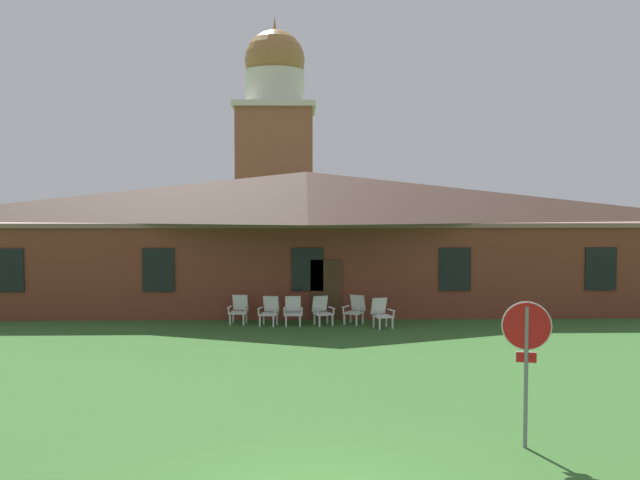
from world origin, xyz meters
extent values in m
cube|color=brown|center=(0.00, 20.32, 1.60)|extent=(25.71, 10.00, 3.20)
cube|color=#835E55|center=(0.00, 20.32, 3.28)|extent=(26.22, 10.20, 0.16)
pyramid|color=black|center=(0.00, 20.32, 4.37)|extent=(26.74, 10.40, 2.02)
cube|color=black|center=(-10.28, 15.29, 1.76)|extent=(1.10, 0.06, 1.50)
cube|color=black|center=(-5.14, 15.29, 1.76)|extent=(1.10, 0.06, 1.50)
cube|color=black|center=(0.00, 15.29, 1.76)|extent=(1.10, 0.06, 1.50)
cube|color=black|center=(5.14, 15.29, 1.76)|extent=(1.10, 0.06, 1.50)
cube|color=black|center=(10.28, 15.29, 1.76)|extent=(1.10, 0.06, 1.50)
cube|color=#422819|center=(0.65, 15.29, 1.05)|extent=(1.10, 0.06, 2.10)
cube|color=#93563D|center=(-1.92, 37.01, 5.03)|extent=(4.80, 4.80, 10.07)
cube|color=silver|center=(-1.92, 37.01, 10.25)|extent=(5.18, 5.18, 0.36)
cylinder|color=silver|center=(-1.92, 37.01, 11.53)|extent=(3.80, 3.80, 2.20)
sphere|color=#9E6B38|center=(-1.92, 37.01, 13.31)|extent=(3.88, 3.88, 3.88)
cone|color=#9E6B38|center=(-1.92, 37.01, 15.65)|extent=(0.24, 0.24, 1.00)
cylinder|color=slate|center=(3.48, 2.25, 1.17)|extent=(0.07, 0.07, 2.34)
cylinder|color=white|center=(3.48, 2.26, 2.02)|extent=(0.78, 0.22, 0.81)
cylinder|color=#B71414|center=(3.48, 2.24, 2.02)|extent=(0.74, 0.21, 0.76)
cube|color=#B71414|center=(3.48, 2.25, 1.50)|extent=(0.32, 0.10, 0.16)
cube|color=white|center=(3.48, 2.26, 1.50)|extent=(0.33, 0.10, 0.18)
cube|color=silver|center=(-2.13, 14.24, 0.18)|extent=(0.06, 0.06, 0.36)
cube|color=silver|center=(-2.59, 14.30, 0.18)|extent=(0.06, 0.06, 0.36)
cube|color=silver|center=(-2.07, 14.67, 0.18)|extent=(0.06, 0.06, 0.36)
cube|color=silver|center=(-2.53, 14.74, 0.18)|extent=(0.06, 0.06, 0.36)
cube|color=silver|center=(-2.33, 14.49, 0.39)|extent=(0.61, 0.59, 0.05)
cube|color=silver|center=(-2.29, 14.80, 0.69)|extent=(0.54, 0.26, 0.54)
cube|color=silver|center=(-2.05, 14.43, 0.58)|extent=(0.13, 0.47, 0.03)
cube|color=silver|center=(-2.07, 14.27, 0.47)|extent=(0.05, 0.05, 0.22)
cube|color=silver|center=(-2.62, 14.51, 0.58)|extent=(0.13, 0.47, 0.03)
cube|color=silver|center=(-2.64, 14.35, 0.47)|extent=(0.05, 0.05, 0.22)
cube|color=silver|center=(-1.13, 13.85, 0.18)|extent=(0.06, 0.06, 0.36)
cube|color=silver|center=(-1.57, 13.96, 0.18)|extent=(0.06, 0.06, 0.36)
cube|color=silver|center=(-1.02, 14.28, 0.18)|extent=(0.06, 0.06, 0.36)
cube|color=silver|center=(-1.47, 14.39, 0.18)|extent=(0.06, 0.06, 0.36)
cube|color=silver|center=(-1.30, 14.12, 0.39)|extent=(0.65, 0.63, 0.05)
cube|color=silver|center=(-1.23, 14.42, 0.69)|extent=(0.54, 0.30, 0.54)
cube|color=silver|center=(-1.02, 14.03, 0.58)|extent=(0.17, 0.47, 0.03)
cube|color=silver|center=(-1.06, 13.88, 0.47)|extent=(0.05, 0.05, 0.22)
cube|color=silver|center=(-1.59, 14.17, 0.58)|extent=(0.17, 0.47, 0.03)
cube|color=silver|center=(-1.62, 14.01, 0.47)|extent=(0.05, 0.05, 0.22)
cube|color=white|center=(-0.26, 13.88, 0.18)|extent=(0.05, 0.05, 0.36)
cube|color=white|center=(-0.72, 13.87, 0.18)|extent=(0.05, 0.05, 0.36)
cube|color=white|center=(-0.26, 14.32, 0.18)|extent=(0.05, 0.05, 0.36)
cube|color=white|center=(-0.72, 14.32, 0.18)|extent=(0.05, 0.05, 0.36)
cube|color=white|center=(-0.49, 14.10, 0.39)|extent=(0.55, 0.53, 0.05)
cube|color=white|center=(-0.50, 14.41, 0.69)|extent=(0.52, 0.20, 0.54)
cube|color=white|center=(-0.20, 14.08, 0.58)|extent=(0.07, 0.47, 0.03)
cube|color=white|center=(-0.20, 13.92, 0.47)|extent=(0.04, 0.04, 0.22)
cube|color=white|center=(-0.78, 14.07, 0.58)|extent=(0.07, 0.47, 0.03)
cube|color=white|center=(-0.78, 13.91, 0.47)|extent=(0.04, 0.04, 0.22)
cube|color=silver|center=(0.81, 14.02, 0.18)|extent=(0.06, 0.06, 0.36)
cube|color=silver|center=(0.38, 13.86, 0.18)|extent=(0.06, 0.06, 0.36)
cube|color=silver|center=(0.65, 14.43, 0.18)|extent=(0.06, 0.06, 0.36)
cube|color=silver|center=(0.22, 14.27, 0.18)|extent=(0.06, 0.06, 0.36)
cube|color=silver|center=(0.52, 14.15, 0.39)|extent=(0.69, 0.68, 0.05)
cube|color=silver|center=(0.41, 14.44, 0.69)|extent=(0.55, 0.36, 0.54)
cube|color=silver|center=(0.80, 14.23, 0.58)|extent=(0.22, 0.46, 0.03)
cube|color=silver|center=(0.85, 14.08, 0.47)|extent=(0.05, 0.05, 0.22)
cube|color=silver|center=(0.25, 14.02, 0.58)|extent=(0.22, 0.46, 0.03)
cube|color=silver|center=(0.31, 13.87, 0.47)|extent=(0.05, 0.05, 0.22)
cube|color=silver|center=(1.61, 14.04, 0.18)|extent=(0.07, 0.07, 0.36)
cube|color=silver|center=(1.22, 14.28, 0.18)|extent=(0.07, 0.07, 0.36)
cube|color=silver|center=(1.85, 14.41, 0.18)|extent=(0.07, 0.07, 0.36)
cube|color=silver|center=(1.46, 14.66, 0.18)|extent=(0.07, 0.07, 0.36)
cube|color=silver|center=(1.53, 14.35, 0.39)|extent=(0.73, 0.73, 0.05)
cube|color=silver|center=(1.70, 14.61, 0.69)|extent=(0.54, 0.43, 0.54)
cube|color=silver|center=(1.77, 14.18, 0.58)|extent=(0.30, 0.43, 0.03)
cube|color=silver|center=(1.68, 14.04, 0.47)|extent=(0.06, 0.06, 0.22)
cube|color=silver|center=(1.28, 14.48, 0.58)|extent=(0.30, 0.43, 0.03)
cube|color=silver|center=(1.19, 14.35, 0.47)|extent=(0.06, 0.06, 0.22)
cube|color=white|center=(2.73, 13.43, 0.18)|extent=(0.06, 0.06, 0.36)
cube|color=white|center=(2.29, 13.27, 0.18)|extent=(0.06, 0.06, 0.36)
cube|color=white|center=(2.58, 13.85, 0.18)|extent=(0.06, 0.06, 0.36)
cube|color=white|center=(2.14, 13.69, 0.18)|extent=(0.06, 0.06, 0.36)
cube|color=white|center=(2.43, 13.56, 0.39)|extent=(0.68, 0.67, 0.05)
cube|color=white|center=(2.33, 13.85, 0.69)|extent=(0.55, 0.35, 0.54)
cube|color=white|center=(2.71, 13.64, 0.58)|extent=(0.22, 0.46, 0.03)
cube|color=white|center=(2.77, 13.49, 0.47)|extent=(0.05, 0.05, 0.22)
cube|color=white|center=(2.17, 13.44, 0.58)|extent=(0.22, 0.46, 0.03)
cube|color=white|center=(2.22, 13.29, 0.47)|extent=(0.05, 0.05, 0.22)
camera|label=1|loc=(-0.20, -9.12, 4.00)|focal=39.71mm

